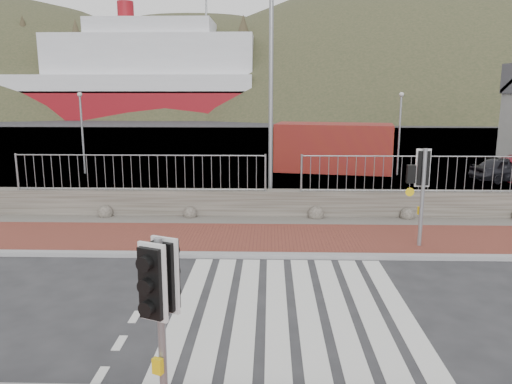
{
  "coord_description": "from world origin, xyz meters",
  "views": [
    {
      "loc": [
        -0.44,
        -9.25,
        4.25
      ],
      "look_at": [
        -0.79,
        3.0,
        1.73
      ],
      "focal_mm": 35.0,
      "sensor_mm": 36.0,
      "label": 1
    }
  ],
  "objects_px": {
    "traffic_signal_near": "(160,295)",
    "shipping_container": "(333,147)",
    "ferry": "(112,82)",
    "traffic_signal_far": "(422,177)",
    "streetlight": "(275,74)",
    "car_a": "(508,169)"
  },
  "relations": [
    {
      "from": "traffic_signal_far",
      "to": "car_a",
      "type": "relative_size",
      "value": 0.8
    },
    {
      "from": "ferry",
      "to": "traffic_signal_near",
      "type": "relative_size",
      "value": 19.65
    },
    {
      "from": "ferry",
      "to": "traffic_signal_far",
      "type": "distance_m",
      "value": 70.02
    },
    {
      "from": "streetlight",
      "to": "shipping_container",
      "type": "xyz_separation_m",
      "value": [
        3.19,
        9.04,
        -3.52
      ]
    },
    {
      "from": "traffic_signal_near",
      "to": "car_a",
      "type": "relative_size",
      "value": 0.74
    },
    {
      "from": "traffic_signal_far",
      "to": "ferry",
      "type": "bearing_deg",
      "value": -65.89
    },
    {
      "from": "ferry",
      "to": "streetlight",
      "type": "relative_size",
      "value": 5.91
    },
    {
      "from": "shipping_container",
      "to": "car_a",
      "type": "relative_size",
      "value": 1.75
    },
    {
      "from": "ferry",
      "to": "streetlight",
      "type": "distance_m",
      "value": 64.63
    },
    {
      "from": "ferry",
      "to": "shipping_container",
      "type": "distance_m",
      "value": 57.95
    },
    {
      "from": "traffic_signal_near",
      "to": "traffic_signal_far",
      "type": "bearing_deg",
      "value": 77.72
    },
    {
      "from": "traffic_signal_near",
      "to": "streetlight",
      "type": "xyz_separation_m",
      "value": [
        1.46,
        11.72,
        2.93
      ]
    },
    {
      "from": "ferry",
      "to": "shipping_container",
      "type": "relative_size",
      "value": 8.35
    },
    {
      "from": "ferry",
      "to": "traffic_signal_far",
      "type": "xyz_separation_m",
      "value": [
        28.26,
        -63.98,
        -3.39
      ]
    },
    {
      "from": "traffic_signal_far",
      "to": "car_a",
      "type": "height_order",
      "value": "traffic_signal_far"
    },
    {
      "from": "traffic_signal_far",
      "to": "streetlight",
      "type": "distance_m",
      "value": 6.32
    },
    {
      "from": "ferry",
      "to": "traffic_signal_near",
      "type": "bearing_deg",
      "value": -72.26
    },
    {
      "from": "traffic_signal_near",
      "to": "shipping_container",
      "type": "relative_size",
      "value": 0.42
    },
    {
      "from": "traffic_signal_near",
      "to": "streetlight",
      "type": "relative_size",
      "value": 0.3
    },
    {
      "from": "ferry",
      "to": "shipping_container",
      "type": "height_order",
      "value": "ferry"
    },
    {
      "from": "streetlight",
      "to": "shipping_container",
      "type": "relative_size",
      "value": 1.41
    },
    {
      "from": "car_a",
      "to": "streetlight",
      "type": "bearing_deg",
      "value": 106.54
    }
  ]
}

